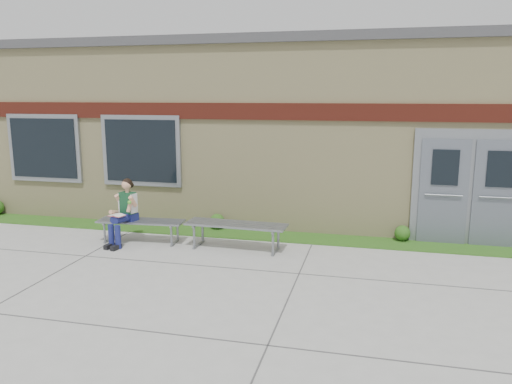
# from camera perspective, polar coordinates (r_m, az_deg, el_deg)

# --- Properties ---
(ground) EXTENTS (80.00, 80.00, 0.00)m
(ground) POSITION_cam_1_polar(r_m,az_deg,el_deg) (8.22, -2.60, -9.94)
(ground) COLOR #9E9E99
(ground) RESTS_ON ground
(grass_strip) EXTENTS (16.00, 0.80, 0.02)m
(grass_strip) POSITION_cam_1_polar(r_m,az_deg,el_deg) (10.62, 1.28, -5.00)
(grass_strip) COLOR #175115
(grass_strip) RESTS_ON ground
(school_building) EXTENTS (16.20, 6.22, 4.20)m
(school_building) POSITION_cam_1_polar(r_m,az_deg,el_deg) (13.56, 4.37, 7.46)
(school_building) COLOR beige
(school_building) RESTS_ON ground
(bench_left) EXTENTS (1.78, 0.62, 0.45)m
(bench_left) POSITION_cam_1_polar(r_m,az_deg,el_deg) (10.37, -13.00, -3.72)
(bench_left) COLOR slate
(bench_left) RESTS_ON ground
(bench_right) EXTENTS (1.99, 0.63, 0.51)m
(bench_right) POSITION_cam_1_polar(r_m,az_deg,el_deg) (9.66, -2.28, -4.28)
(bench_right) COLOR slate
(bench_right) RESTS_ON ground
(girl) EXTENTS (0.48, 0.82, 1.31)m
(girl) POSITION_cam_1_polar(r_m,az_deg,el_deg) (10.24, -14.86, -2.04)
(girl) COLOR navy
(girl) RESTS_ON ground
(shrub_mid) EXTENTS (0.34, 0.34, 0.34)m
(shrub_mid) POSITION_cam_1_polar(r_m,az_deg,el_deg) (11.10, -4.46, -3.36)
(shrub_mid) COLOR #175115
(shrub_mid) RESTS_ON grass_strip
(shrub_east) EXTENTS (0.31, 0.31, 0.31)m
(shrub_east) POSITION_cam_1_polar(r_m,az_deg,el_deg) (10.61, 16.39, -4.53)
(shrub_east) COLOR #175115
(shrub_east) RESTS_ON grass_strip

